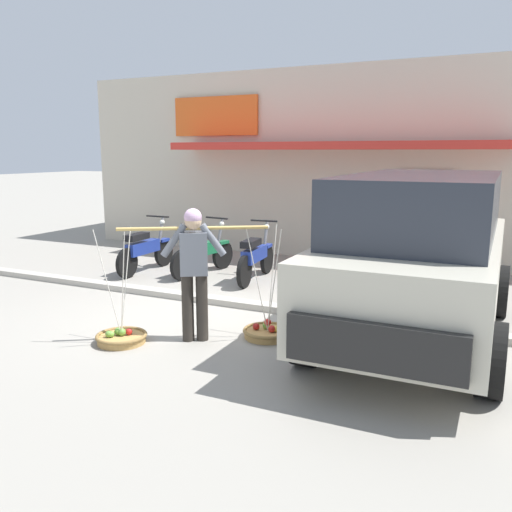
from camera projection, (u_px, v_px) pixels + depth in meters
ground_plane at (199, 316)px, 7.90m from camera, size 90.00×90.00×0.00m
sidewalk_curb at (222, 301)px, 8.51m from camera, size 20.00×0.24×0.10m
fruit_vendor at (194, 265)px, 6.71m from camera, size 1.61×1.02×1.70m
fruit_basket_left_side at (267, 332)px, 6.98m from camera, size 0.65×0.65×1.45m
fruit_basket_right_side at (121, 337)px, 6.78m from camera, size 0.65×0.65×1.45m
motorcycle_nearest_shop at (145, 250)px, 10.70m from camera, size 0.54×1.82×1.09m
motorcycle_second_in_row at (202, 252)px, 10.48m from camera, size 0.54×1.81×1.09m
motorcycle_third_in_row at (256, 257)px, 9.99m from camera, size 0.54×1.82×1.09m
parked_truck at (419, 251)px, 6.83m from camera, size 2.18×4.82×2.10m
storefront_building at (363, 162)px, 13.89m from camera, size 13.00×6.00×4.20m
wooden_crate at (367, 278)px, 9.61m from camera, size 0.44×0.36×0.32m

